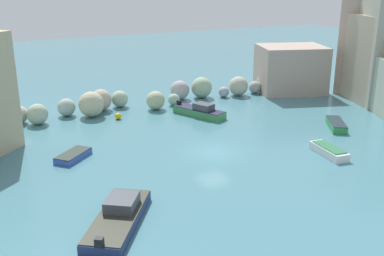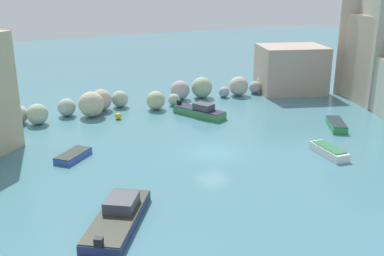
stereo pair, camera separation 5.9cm
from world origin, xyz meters
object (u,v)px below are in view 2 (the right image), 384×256
moored_boat_2 (73,156)px  moored_boat_3 (11,133)px  moored_boat_5 (329,151)px  moored_boat_4 (200,111)px  moored_boat_0 (118,216)px  moored_boat_1 (336,125)px  channel_buoy (118,116)px

moored_boat_2 → moored_boat_3: bearing=-107.0°
moored_boat_2 → moored_boat_5: moored_boat_5 is taller
moored_boat_3 → moored_boat_4: 18.60m
moored_boat_0 → moored_boat_1: size_ratio=1.70×
channel_buoy → moored_boat_4: (7.97, -2.88, 0.20)m
moored_boat_3 → channel_buoy: bearing=-85.8°
moored_boat_0 → moored_boat_1: moored_boat_0 is taller
channel_buoy → moored_boat_5: bearing=-55.0°
moored_boat_1 → moored_boat_2: 24.76m
moored_boat_3 → moored_boat_5: (22.64, -17.03, 0.13)m
channel_buoy → moored_boat_4: size_ratio=0.11×
channel_buoy → moored_boat_2: size_ratio=0.20×
channel_buoy → moored_boat_5: (12.19, -17.40, 0.02)m
channel_buoy → moored_boat_5: 21.24m
channel_buoy → moored_boat_0: size_ratio=0.10×
moored_boat_4 → moored_boat_0: bearing=-64.2°
moored_boat_0 → moored_boat_2: moored_boat_0 is taller
moored_boat_0 → moored_boat_4: 22.49m
moored_boat_0 → moored_boat_5: 19.03m
channel_buoy → moored_boat_4: bearing=-19.9°
moored_boat_1 → moored_boat_3: size_ratio=1.26×
moored_boat_1 → moored_boat_0: bearing=140.2°
channel_buoy → moored_boat_5: moored_boat_5 is taller
moored_boat_1 → moored_boat_4: 13.72m
moored_boat_2 → moored_boat_4: (14.64, 5.71, 0.28)m
moored_boat_3 → moored_boat_4: size_ratio=0.54×
moored_boat_1 → moored_boat_3: moored_boat_1 is taller
moored_boat_1 → moored_boat_4: size_ratio=0.68×
moored_boat_2 → moored_boat_3: 9.05m
moored_boat_2 → moored_boat_3: size_ratio=1.05×
moored_boat_1 → moored_boat_3: 30.72m
moored_boat_1 → moored_boat_5: bearing=164.5°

